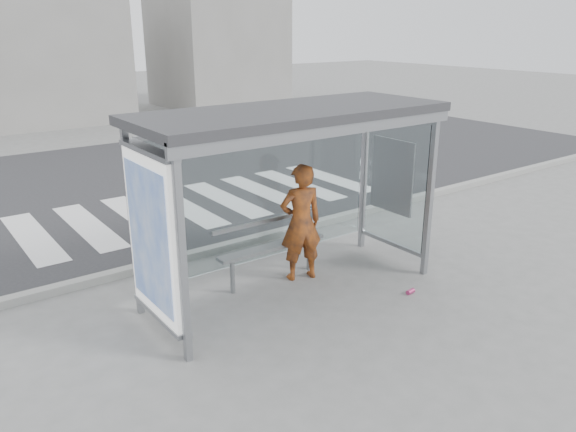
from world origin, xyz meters
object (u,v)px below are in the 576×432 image
object	(u,v)px
bench	(271,246)
bus_shelter	(267,159)
person	(301,223)
soda_can	(410,292)

from	to	relation	value
bench	bus_shelter	bearing A→B (deg)	-128.55
person	bench	bearing A→B (deg)	-10.51
person	bench	distance (m)	0.56
bus_shelter	bench	bearing A→B (deg)	51.45
person	soda_can	world-z (taller)	person
soda_can	bus_shelter	bearing A→B (deg)	146.45
person	soda_can	xyz separation A→B (m)	(0.93, -1.36, -0.85)
bench	person	bearing A→B (deg)	-25.46
bus_shelter	person	world-z (taller)	bus_shelter
bus_shelter	soda_can	distance (m)	2.81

